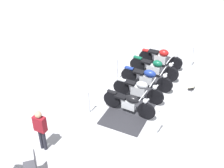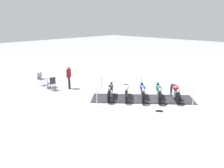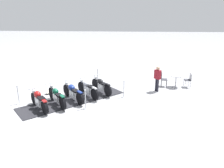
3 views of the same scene
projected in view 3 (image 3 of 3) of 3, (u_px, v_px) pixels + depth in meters
name	position (u px, v px, depth m)	size (l,w,h in m)	color
ground_plane	(73.00, 100.00, 12.60)	(80.00, 80.00, 0.00)	#B2B2B7
display_platform	(73.00, 100.00, 12.60)	(6.04, 1.62, 0.03)	#28282D
motorcycle_black	(101.00, 85.00, 13.57)	(1.77, 1.39, 1.02)	black
motorcycle_chrome	(87.00, 88.00, 13.02)	(1.72, 1.49, 1.00)	black
motorcycle_navy	(73.00, 92.00, 12.47)	(1.88, 1.58, 1.01)	black
motorcycle_forest	(57.00, 96.00, 11.92)	(1.94, 1.50, 1.02)	black
motorcycle_maroon	(39.00, 100.00, 11.37)	(1.70, 1.50, 0.96)	black
stanchion_left_mid	(86.00, 102.00, 11.45)	(0.30, 0.30, 1.06)	silver
stanchion_left_front	(124.00, 91.00, 12.92)	(0.28, 0.28, 1.03)	silver
stanchion_right_rear	(19.00, 98.00, 12.06)	(0.34, 0.34, 1.05)	silver
stanchion_right_front	(98.00, 79.00, 14.97)	(0.29, 0.29, 1.15)	silver
info_placard	(49.00, 93.00, 13.53)	(0.42, 0.43, 0.23)	#333338
cafe_table	(176.00, 78.00, 14.58)	(0.76, 0.76, 0.78)	#B7B7BC
cafe_chair_near_table	(163.00, 79.00, 14.74)	(0.45, 0.45, 0.92)	#2D2D33
cafe_chair_across_table	(189.00, 79.00, 14.57)	(0.41, 0.41, 0.94)	#B7B7BC
bystander_person	(157.00, 77.00, 13.68)	(0.45, 0.42, 1.60)	#23232D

